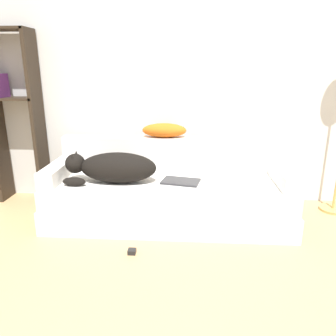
{
  "coord_description": "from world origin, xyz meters",
  "views": [
    {
      "loc": [
        -0.02,
        -0.89,
        1.36
      ],
      "look_at": [
        -0.21,
        1.81,
        0.54
      ],
      "focal_mm": 35.0,
      "sensor_mm": 36.0,
      "label": 1
    }
  ],
  "objects_px": {
    "dog": "(113,167)",
    "throw_pillow": "(164,130)",
    "couch": "(169,201)",
    "laptop": "(181,181)",
    "bookshelf": "(14,109)",
    "power_adapter": "(132,251)"
  },
  "relations": [
    {
      "from": "couch",
      "to": "laptop",
      "type": "bearing_deg",
      "value": -18.28
    },
    {
      "from": "power_adapter",
      "to": "laptop",
      "type": "bearing_deg",
      "value": 58.37
    },
    {
      "from": "dog",
      "to": "power_adapter",
      "type": "xyz_separation_m",
      "value": [
        0.25,
        -0.54,
        -0.51
      ]
    },
    {
      "from": "couch",
      "to": "throw_pillow",
      "type": "bearing_deg",
      "value": 100.94
    },
    {
      "from": "couch",
      "to": "laptop",
      "type": "relative_size",
      "value": 5.99
    },
    {
      "from": "couch",
      "to": "power_adapter",
      "type": "relative_size",
      "value": 35.67
    },
    {
      "from": "dog",
      "to": "bookshelf",
      "type": "height_order",
      "value": "bookshelf"
    },
    {
      "from": "couch",
      "to": "dog",
      "type": "xyz_separation_m",
      "value": [
        -0.49,
        -0.07,
        0.33
      ]
    },
    {
      "from": "dog",
      "to": "bookshelf",
      "type": "bearing_deg",
      "value": 156.14
    },
    {
      "from": "laptop",
      "to": "throw_pillow",
      "type": "bearing_deg",
      "value": 126.96
    },
    {
      "from": "throw_pillow",
      "to": "bookshelf",
      "type": "bearing_deg",
      "value": 176.87
    },
    {
      "from": "couch",
      "to": "dog",
      "type": "relative_size",
      "value": 2.68
    },
    {
      "from": "bookshelf",
      "to": "power_adapter",
      "type": "relative_size",
      "value": 28.28
    },
    {
      "from": "laptop",
      "to": "throw_pillow",
      "type": "height_order",
      "value": "throw_pillow"
    },
    {
      "from": "dog",
      "to": "bookshelf",
      "type": "relative_size",
      "value": 0.47
    },
    {
      "from": "couch",
      "to": "bookshelf",
      "type": "xyz_separation_m",
      "value": [
        -1.6,
        0.42,
        0.78
      ]
    },
    {
      "from": "dog",
      "to": "throw_pillow",
      "type": "bearing_deg",
      "value": 43.65
    },
    {
      "from": "throw_pillow",
      "to": "power_adapter",
      "type": "height_order",
      "value": "throw_pillow"
    },
    {
      "from": "dog",
      "to": "throw_pillow",
      "type": "relative_size",
      "value": 1.89
    },
    {
      "from": "couch",
      "to": "power_adapter",
      "type": "height_order",
      "value": "couch"
    },
    {
      "from": "couch",
      "to": "throw_pillow",
      "type": "relative_size",
      "value": 5.08
    },
    {
      "from": "bookshelf",
      "to": "power_adapter",
      "type": "xyz_separation_m",
      "value": [
        1.35,
        -1.03,
        -0.95
      ]
    }
  ]
}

